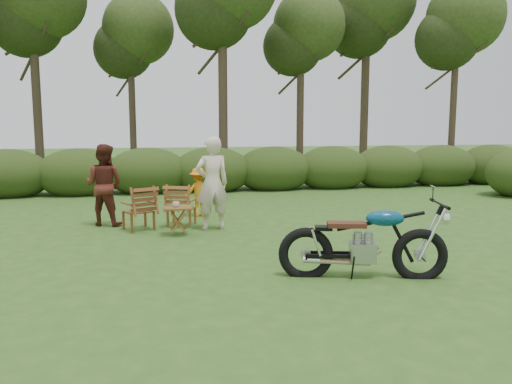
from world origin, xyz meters
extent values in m
plane|color=#294E1A|center=(0.00, 0.00, 0.00)|extent=(80.00, 80.00, 0.00)
cylinder|color=#3A2A1F|center=(-5.50, 11.10, 3.60)|extent=(0.28, 0.28, 7.20)
sphere|color=#293F17|center=(-5.50, 11.10, 5.84)|extent=(2.88, 2.88, 2.88)
cylinder|color=#3A2A1F|center=(-2.50, 12.20, 3.15)|extent=(0.24, 0.24, 6.30)
sphere|color=#293F17|center=(-2.50, 12.20, 5.11)|extent=(2.52, 2.52, 2.52)
cylinder|color=#3A2A1F|center=(0.50, 10.00, 3.83)|extent=(0.30, 0.30, 7.65)
cylinder|color=#3A2A1F|center=(3.50, 11.10, 3.24)|extent=(0.26, 0.26, 6.48)
sphere|color=#293F17|center=(3.50, 11.10, 5.26)|extent=(2.59, 2.59, 2.59)
cylinder|color=#3A2A1F|center=(6.50, 12.20, 3.96)|extent=(0.32, 0.32, 7.92)
sphere|color=#293F17|center=(6.50, 12.20, 6.42)|extent=(3.17, 3.17, 3.17)
cylinder|color=#3A2A1F|center=(9.00, 10.00, 3.42)|extent=(0.24, 0.24, 6.84)
sphere|color=#293F17|center=(9.00, 10.00, 5.55)|extent=(2.74, 2.74, 2.74)
ellipsoid|color=#2A3C16|center=(-6.00, 9.00, 0.63)|extent=(2.52, 1.68, 1.51)
ellipsoid|color=#2A3C16|center=(-4.00, 9.00, 0.63)|extent=(2.52, 1.68, 1.51)
ellipsoid|color=#2A3C16|center=(-2.00, 9.00, 0.63)|extent=(2.52, 1.68, 1.51)
ellipsoid|color=#2A3C16|center=(0.00, 9.00, 0.63)|extent=(2.52, 1.68, 1.51)
ellipsoid|color=#2A3C16|center=(2.00, 9.00, 0.63)|extent=(2.52, 1.68, 1.51)
ellipsoid|color=#2A3C16|center=(4.00, 9.00, 0.63)|extent=(2.52, 1.68, 1.51)
ellipsoid|color=#2A3C16|center=(6.00, 9.00, 0.63)|extent=(2.52, 1.68, 1.51)
ellipsoid|color=#2A3C16|center=(8.00, 9.00, 0.63)|extent=(2.52, 1.68, 1.51)
ellipsoid|color=#2A3C16|center=(10.00, 9.00, 0.63)|extent=(2.52, 1.68, 1.51)
imported|color=beige|center=(-1.45, 2.76, 0.59)|extent=(0.15, 0.15, 0.10)
imported|color=beige|center=(-0.71, 3.16, 0.00)|extent=(0.74, 0.54, 1.85)
imported|color=#4F1F16|center=(-2.85, 4.04, 0.00)|extent=(1.01, 0.91, 1.69)
imported|color=orange|center=(-0.85, 4.65, 0.00)|extent=(0.80, 0.57, 1.11)
camera|label=1|loc=(-1.88, -6.61, 2.08)|focal=35.00mm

